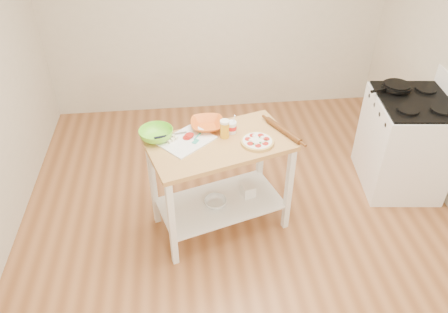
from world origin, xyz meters
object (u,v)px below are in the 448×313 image
Objects in this scene: knife at (166,136)px; beer_pint at (225,129)px; orange_bowl at (207,125)px; rolling_pin at (283,130)px; shelf_bin at (248,190)px; prep_island at (220,167)px; gas_stove at (405,143)px; yogurt_tub at (232,127)px; skillet at (396,86)px; shelf_glass_bowl at (215,203)px; spatula at (197,139)px; pizza at (257,141)px; green_bowl at (156,134)px; cutting_board at (186,140)px.

beer_pint reaches higher than knife.
orange_bowl reaches higher than rolling_pin.
beer_pint is at bearing 178.62° from shelf_bin.
shelf_bin is (0.25, 0.07, -0.33)m from prep_island.
gas_stove reaches higher than yogurt_tub.
skillet is 2.13× the size of shelf_glass_bowl.
rolling_pin is at bearing -53.90° from spatula.
knife is 0.54m from yogurt_tub.
pizza is 0.99× the size of knife.
green_bowl is at bearing 169.87° from knife.
rolling_pin is (0.53, 0.08, 0.28)m from prep_island.
pizza is 0.26m from yogurt_tub.
spatula is (-0.18, 0.05, 0.27)m from prep_island.
rolling_pin reaches higher than prep_island.
knife reaches higher than shelf_bin.
shelf_glass_bowl is 1.86× the size of shelf_bin.
pizza reaches higher than cutting_board.
skillet is (-0.11, 0.21, 0.50)m from gas_stove.
cutting_board reaches higher than shelf_glass_bowl.
orange_bowl reaches higher than shelf_glass_bowl.
skillet reaches higher than shelf_glass_bowl.
prep_island is 0.40m from pizza.
gas_stove reaches higher than pizza.
shelf_glass_bowl is at bearing -144.20° from prep_island.
cutting_board is at bearing 170.24° from prep_island.
pizza is at bearing -157.07° from gas_stove.
cutting_board is at bearing -175.43° from beer_pint.
spatula is 0.65m from shelf_glass_bowl.
pizza is 0.73m from knife.
cutting_board reaches higher than spatula.
shelf_glass_bowl is (-0.05, -0.03, -0.36)m from prep_island.
pizza is at bearing -10.78° from green_bowl.
knife is at bearing 109.89° from spatula.
prep_island is 8.29× the size of spatula.
skillet is 1.76m from beer_pint.
prep_island is 0.60m from rolling_pin.
pizza is 0.71m from shelf_glass_bowl.
skillet is 3.96× the size of shelf_bin.
beer_pint is at bearing 154.90° from pizza.
knife is at bearing -177.26° from yogurt_tub.
cutting_board is at bearing -177.79° from rolling_pin.
shelf_glass_bowl is (-0.57, -0.11, -0.63)m from rolling_pin.
gas_stove is 7.32× the size of spatula.
cutting_board is 2.87× the size of yogurt_tub.
orange_bowl reaches higher than shelf_bin.
green_bowl is 0.81m from shelf_glass_bowl.
spatula is (0.08, 0.00, 0.01)m from cutting_board.
shelf_bin is at bearing -38.20° from cutting_board.
prep_island is at bearing -50.13° from cutting_board.
orange_bowl is 0.43m from green_bowl.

